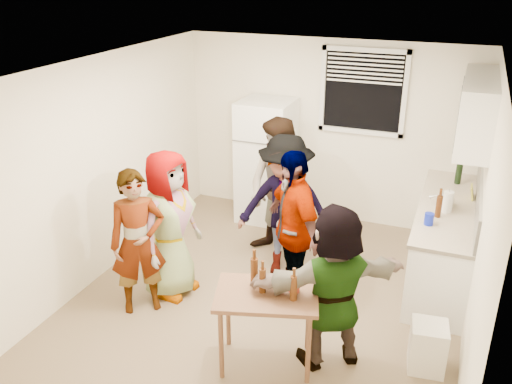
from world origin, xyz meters
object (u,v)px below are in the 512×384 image
at_px(beer_bottle_counter, 437,217).
at_px(guest_black, 290,297).
at_px(red_cup, 294,291).
at_px(guest_orange, 329,358).
at_px(kettle, 444,206).
at_px(serving_table, 266,362).
at_px(guest_back_left, 279,256).
at_px(refrigerator, 266,161).
at_px(trash_bin, 428,345).
at_px(guest_stripe, 144,306).
at_px(blue_cup, 428,225).
at_px(guest_grey, 174,290).
at_px(beer_bottle_table, 254,284).
at_px(wine_bottle, 457,183).
at_px(guest_back_right, 284,271).

xyz_separation_m(beer_bottle_counter, guest_black, (-1.38, -0.73, -0.90)).
xyz_separation_m(red_cup, guest_orange, (0.32, 0.14, -0.75)).
height_order(kettle, guest_black, kettle).
distance_m(serving_table, guest_back_left, 1.96).
bearing_deg(refrigerator, red_cup, -64.84).
relative_size(trash_bin, guest_stripe, 0.30).
height_order(red_cup, guest_stripe, red_cup).
height_order(refrigerator, blue_cup, refrigerator).
height_order(kettle, guest_grey, kettle).
bearing_deg(kettle, beer_bottle_table, -121.53).
distance_m(serving_table, guest_stripe, 1.55).
bearing_deg(kettle, guest_black, -139.49).
distance_m(kettle, guest_orange, 2.20).
bearing_deg(trash_bin, beer_bottle_counter, 94.56).
height_order(beer_bottle_counter, trash_bin, beer_bottle_counter).
bearing_deg(kettle, beer_bottle_counter, -94.66).
height_order(blue_cup, red_cup, blue_cup).
xyz_separation_m(trash_bin, serving_table, (-1.37, -0.46, -0.25)).
relative_size(kettle, red_cup, 1.81).
bearing_deg(wine_bottle, guest_back_right, -143.88).
distance_m(red_cup, guest_back_right, 1.74).
bearing_deg(blue_cup, guest_stripe, -155.31).
xyz_separation_m(beer_bottle_table, guest_orange, (0.69, 0.16, -0.75)).
height_order(wine_bottle, beer_bottle_table, wine_bottle).
xyz_separation_m(serving_table, red_cup, (0.21, 0.11, 0.75)).
bearing_deg(beer_bottle_counter, red_cup, -121.89).
relative_size(guest_back_left, guest_black, 1.03).
xyz_separation_m(kettle, wine_bottle, (0.10, 0.76, 0.00)).
distance_m(refrigerator, guest_grey, 2.34).
bearing_deg(red_cup, serving_table, -151.85).
bearing_deg(trash_bin, guest_grey, 174.69).
xyz_separation_m(serving_table, guest_stripe, (-1.52, 0.33, 0.00)).
bearing_deg(guest_back_left, guest_orange, -37.52).
distance_m(beer_bottle_table, guest_back_right, 1.67).
xyz_separation_m(blue_cup, guest_back_left, (-1.73, 0.31, -0.90)).
bearing_deg(wine_bottle, blue_cup, -99.76).
distance_m(kettle, guest_back_right, 1.98).
relative_size(wine_bottle, guest_back_right, 0.18).
height_order(trash_bin, guest_back_right, trash_bin).
relative_size(beer_bottle_counter, guest_grey, 0.15).
distance_m(kettle, beer_bottle_counter, 0.31).
relative_size(wine_bottle, beer_bottle_counter, 1.24).
distance_m(beer_bottle_counter, trash_bin, 1.49).
bearing_deg(red_cup, guest_back_left, 112.98).
bearing_deg(kettle, trash_bin, -83.47).
distance_m(trash_bin, guest_stripe, 2.90).
relative_size(refrigerator, wine_bottle, 5.69).
distance_m(guest_stripe, guest_orange, 2.05).
bearing_deg(kettle, guest_back_left, -168.45).
relative_size(beer_bottle_table, guest_back_right, 0.15).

